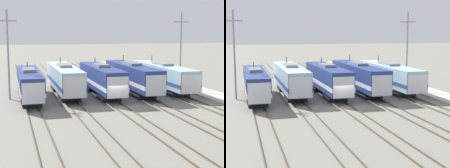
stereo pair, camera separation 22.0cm
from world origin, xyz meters
TOP-DOWN VIEW (x-y plane):
  - ground_plane at (0.00, 0.00)m, footprint 400.00×400.00m
  - rail_pair_far_left at (-10.00, 0.00)m, footprint 1.50×120.00m
  - rail_pair_center_left at (-5.00, 0.00)m, footprint 1.51×120.00m
  - rail_pair_center at (0.00, 0.00)m, footprint 1.51×120.00m
  - rail_pair_center_right at (5.00, 0.00)m, footprint 1.51×120.00m
  - rail_pair_far_right at (10.00, 0.00)m, footprint 1.50×120.00m
  - locomotive_far_left at (-10.00, 6.84)m, footprint 2.79×17.04m
  - locomotive_center_left at (-5.00, 9.42)m, footprint 3.05×17.57m
  - locomotive_center at (0.00, 7.69)m, footprint 2.96×16.94m
  - locomotive_center_right at (5.00, 9.10)m, footprint 2.96×19.13m
  - locomotive_far_right at (10.00, 9.38)m, footprint 3.06×19.30m
  - catenary_tower_left at (-12.53, 7.80)m, footprint 2.42×0.24m
  - catenary_tower_right at (12.00, 7.80)m, footprint 2.42×0.24m
  - platform at (14.63, 0.00)m, footprint 4.00×120.00m

SIDE VIEW (x-z plane):
  - ground_plane at x=0.00m, z-range 0.00..0.00m
  - rail_pair_far_left at x=-10.00m, z-range 0.00..0.15m
  - rail_pair_center_left at x=-5.00m, z-range 0.00..0.15m
  - rail_pair_center at x=0.00m, z-range 0.00..0.15m
  - rail_pair_center_right at x=5.00m, z-range 0.00..0.15m
  - rail_pair_far_right at x=10.00m, z-range 0.00..0.15m
  - platform at x=14.63m, z-range 0.00..0.25m
  - locomotive_far_left at x=-10.00m, z-range -0.23..4.45m
  - locomotive_far_right at x=10.00m, z-range -0.35..4.66m
  - locomotive_center_left at x=-5.00m, z-range -0.30..4.76m
  - locomotive_center at x=0.00m, z-range -0.27..4.76m
  - locomotive_center_right at x=5.00m, z-range -0.34..4.84m
  - catenary_tower_left at x=-12.53m, z-range 0.36..12.04m
  - catenary_tower_right at x=12.00m, z-range 0.36..12.04m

